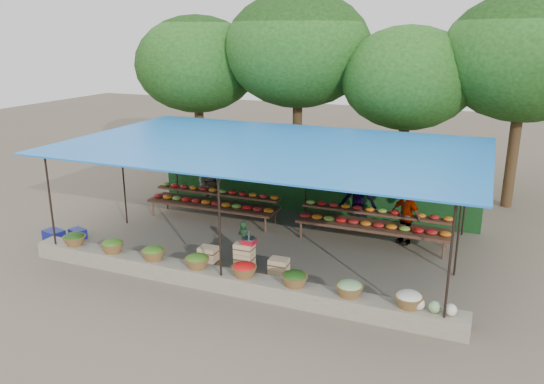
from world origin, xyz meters
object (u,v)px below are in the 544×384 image
at_px(vendor_seated, 244,241).
at_px(blue_crate_front, 54,236).
at_px(crate_counter, 243,261).
at_px(weighing_scale, 249,241).

height_order(vendor_seated, blue_crate_front, vendor_seated).
relative_size(crate_counter, blue_crate_front, 4.24).
distance_m(crate_counter, vendor_seated, 0.79).
height_order(weighing_scale, vendor_seated, weighing_scale).
xyz_separation_m(weighing_scale, blue_crate_front, (-5.93, -0.22, -0.68)).
distance_m(crate_counter, blue_crate_front, 5.78).
relative_size(crate_counter, vendor_seated, 2.24).
height_order(crate_counter, vendor_seated, vendor_seated).
height_order(weighing_scale, blue_crate_front, weighing_scale).
distance_m(vendor_seated, blue_crate_front, 5.55).
bearing_deg(weighing_scale, crate_counter, 180.00).
distance_m(weighing_scale, blue_crate_front, 5.97).
xyz_separation_m(vendor_seated, blue_crate_front, (-5.46, -0.92, -0.36)).
xyz_separation_m(crate_counter, blue_crate_front, (-5.77, -0.22, -0.14)).
bearing_deg(crate_counter, weighing_scale, -0.00).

